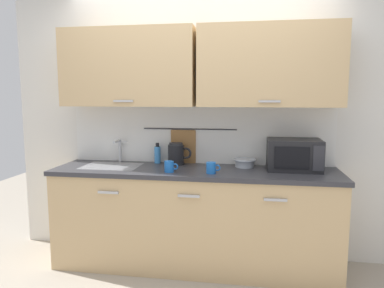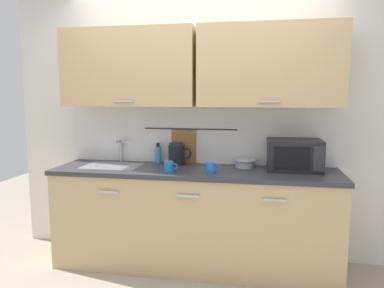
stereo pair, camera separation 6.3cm
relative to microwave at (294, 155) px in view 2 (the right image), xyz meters
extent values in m
plane|color=#9E9384|center=(-0.86, -0.41, -1.04)|extent=(8.00, 8.00, 0.00)
cube|color=tan|center=(-0.86, -0.11, -0.61)|extent=(2.50, 0.60, 0.86)
cube|color=#B7B7BC|center=(-1.55, -0.42, -0.30)|extent=(0.18, 0.02, 0.02)
cube|color=#B7B7BC|center=(-0.86, -0.42, -0.30)|extent=(0.18, 0.02, 0.02)
cube|color=#B7B7BC|center=(-0.18, -0.42, -0.30)|extent=(0.18, 0.02, 0.02)
cube|color=#333338|center=(-0.86, -0.11, -0.16)|extent=(2.53, 0.63, 0.04)
cube|color=#9EA0A5|center=(-1.65, -0.09, -0.18)|extent=(0.52, 0.38, 0.09)
cube|color=silver|center=(-0.86, 0.22, 0.21)|extent=(3.70, 0.06, 2.50)
cube|color=silver|center=(-0.86, 0.19, 0.14)|extent=(2.50, 0.01, 0.55)
cube|color=tan|center=(-1.50, 0.03, 0.77)|extent=(1.23, 0.33, 0.70)
cube|color=#B7B7BC|center=(-1.50, -0.15, 0.47)|extent=(0.18, 0.01, 0.02)
cube|color=tan|center=(-0.23, 0.03, 0.77)|extent=(1.23, 0.33, 0.70)
cube|color=#B7B7BC|center=(-0.23, -0.15, 0.47)|extent=(0.18, 0.01, 0.02)
cylinder|color=#333338|center=(-0.96, 0.17, 0.19)|extent=(0.90, 0.01, 0.01)
cube|color=olive|center=(-1.02, 0.17, 0.01)|extent=(0.24, 0.02, 0.34)
cylinder|color=#B2B5BA|center=(-1.65, 0.14, -0.03)|extent=(0.03, 0.03, 0.22)
cylinder|color=#B2B5BA|center=(-1.65, 0.06, 0.07)|extent=(0.02, 0.16, 0.02)
cube|color=#B2B5BA|center=(-1.61, 0.14, 0.06)|extent=(0.07, 0.02, 0.01)
cube|color=black|center=(0.00, 0.00, 0.00)|extent=(0.46, 0.34, 0.27)
cube|color=black|center=(-0.04, -0.17, 0.00)|extent=(0.29, 0.01, 0.18)
cube|color=#2D2D33|center=(0.18, -0.17, 0.00)|extent=(0.09, 0.01, 0.21)
cylinder|color=black|center=(-1.07, 0.07, -0.13)|extent=(0.16, 0.16, 0.02)
cylinder|color=black|center=(-1.07, 0.07, -0.03)|extent=(0.15, 0.15, 0.17)
cylinder|color=#262628|center=(-1.07, 0.07, 0.06)|extent=(0.13, 0.13, 0.02)
torus|color=black|center=(-0.97, 0.07, -0.02)|extent=(0.11, 0.02, 0.11)
cylinder|color=#3F8CD8|center=(-1.26, 0.12, -0.06)|extent=(0.06, 0.06, 0.16)
cylinder|color=black|center=(-1.26, 0.12, 0.04)|extent=(0.03, 0.03, 0.04)
cylinder|color=blue|center=(-1.06, -0.27, -0.09)|extent=(0.08, 0.08, 0.09)
torus|color=blue|center=(-1.01, -0.27, -0.09)|extent=(0.06, 0.01, 0.06)
cylinder|color=#A5ADB7|center=(-0.43, 0.06, -0.10)|extent=(0.17, 0.17, 0.07)
torus|color=#A5ADB7|center=(-0.43, 0.06, -0.07)|extent=(0.21, 0.21, 0.01)
cylinder|color=blue|center=(-0.70, -0.27, -0.09)|extent=(0.08, 0.08, 0.09)
torus|color=blue|center=(-0.65, -0.27, -0.09)|extent=(0.06, 0.01, 0.06)
camera|label=1|loc=(-0.38, -3.24, 0.51)|focal=33.97mm
camera|label=2|loc=(-0.32, -3.22, 0.51)|focal=33.97mm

